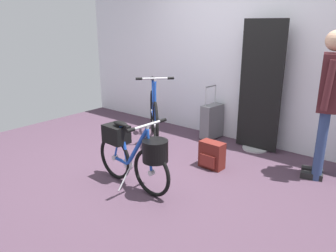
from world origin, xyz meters
TOP-DOWN VIEW (x-y plane):
  - ground_plane at (0.00, 0.00)m, footprint 6.07×6.07m
  - back_wall at (0.00, 1.71)m, footprint 6.07×0.10m
  - floor_banner_stand at (0.57, 1.45)m, footprint 0.60×0.36m
  - folding_bike_foreground at (0.04, -0.46)m, footprint 1.11×0.53m
  - display_bike_left at (-0.85, 0.87)m, footprint 1.07×1.07m
  - visitor_near_wall at (1.51, 1.07)m, footprint 0.33×0.52m
  - rolling_suitcase at (-0.17, 1.45)m, footprint 0.22×0.38m
  - backpack_on_floor at (0.41, 0.51)m, footprint 0.31×0.20m

SIDE VIEW (x-z plane):
  - ground_plane at x=0.00m, z-range 0.00..0.00m
  - backpack_on_floor at x=0.41m, z-range 0.00..0.34m
  - rolling_suitcase at x=-0.17m, z-range -0.13..0.70m
  - display_bike_left at x=-0.85m, z-range -0.13..0.90m
  - folding_bike_foreground at x=0.04m, z-range 0.02..0.81m
  - floor_banner_stand at x=0.57m, z-range -0.09..1.70m
  - visitor_near_wall at x=1.51m, z-range 0.12..1.79m
  - back_wall at x=0.00m, z-range 0.00..3.19m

